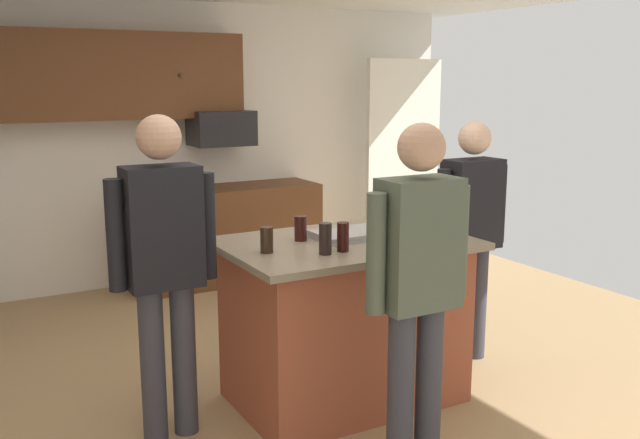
% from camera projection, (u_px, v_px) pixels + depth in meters
% --- Properties ---
extents(floor, '(7.04, 7.04, 0.00)m').
position_uv_depth(floor, '(284.00, 389.00, 4.40)').
color(floor, tan).
rests_on(floor, ground).
extents(back_wall, '(6.40, 0.10, 2.60)m').
position_uv_depth(back_wall, '(149.00, 145.00, 6.55)').
color(back_wall, white).
rests_on(back_wall, ground).
extents(french_door_window_panel, '(0.90, 0.06, 2.00)m').
position_uv_depth(french_door_window_panel, '(403.00, 156.00, 7.48)').
color(french_door_window_panel, white).
rests_on(french_door_window_panel, ground).
extents(cabinet_run_upper, '(2.40, 0.38, 0.75)m').
position_uv_depth(cabinet_run_upper, '(106.00, 76.00, 6.06)').
color(cabinet_run_upper, brown).
extents(cabinet_run_lower, '(1.80, 0.63, 0.90)m').
position_uv_depth(cabinet_run_lower, '(225.00, 234.00, 6.72)').
color(cabinet_run_lower, brown).
rests_on(cabinet_run_lower, ground).
extents(microwave_over_range, '(0.56, 0.40, 0.32)m').
position_uv_depth(microwave_over_range, '(221.00, 128.00, 6.55)').
color(microwave_over_range, black).
extents(kitchen_island, '(1.42, 0.97, 0.98)m').
position_uv_depth(kitchen_island, '(345.00, 320.00, 4.19)').
color(kitchen_island, '#9E4C33').
rests_on(kitchen_island, ground).
extents(person_host_foreground, '(0.57, 0.23, 1.73)m').
position_uv_depth(person_host_foreground, '(164.00, 256.00, 3.64)').
color(person_host_foreground, '#383842').
rests_on(person_host_foreground, ground).
extents(person_guest_by_door, '(0.57, 0.22, 1.63)m').
position_uv_depth(person_guest_by_door, '(471.00, 226.00, 4.70)').
color(person_guest_by_door, '#383842').
rests_on(person_guest_by_door, ground).
extents(person_elder_center, '(0.57, 0.22, 1.71)m').
position_uv_depth(person_elder_center, '(418.00, 275.00, 3.34)').
color(person_elder_center, '#383842').
rests_on(person_elder_center, ground).
extents(glass_dark_ale, '(0.07, 0.07, 0.16)m').
position_uv_depth(glass_dark_ale, '(343.00, 237.00, 3.82)').
color(glass_dark_ale, black).
rests_on(glass_dark_ale, kitchen_island).
extents(glass_short_whisky, '(0.07, 0.07, 0.15)m').
position_uv_depth(glass_short_whisky, '(301.00, 228.00, 4.07)').
color(glass_short_whisky, black).
rests_on(glass_short_whisky, kitchen_island).
extents(tumbler_amber, '(0.07, 0.07, 0.14)m').
position_uv_depth(tumbler_amber, '(267.00, 240.00, 3.79)').
color(tumbler_amber, black).
rests_on(tumbler_amber, kitchen_island).
extents(glass_stout_tall, '(0.07, 0.07, 0.17)m').
position_uv_depth(glass_stout_tall, '(325.00, 239.00, 3.75)').
color(glass_stout_tall, black).
rests_on(glass_stout_tall, kitchen_island).
extents(glass_pilsner, '(0.08, 0.08, 0.17)m').
position_uv_depth(glass_pilsner, '(426.00, 231.00, 3.96)').
color(glass_pilsner, black).
rests_on(glass_pilsner, kitchen_island).
extents(serving_tray, '(0.44, 0.30, 0.04)m').
position_uv_depth(serving_tray, '(351.00, 234.00, 4.16)').
color(serving_tray, '#B7B7BC').
rests_on(serving_tray, kitchen_island).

